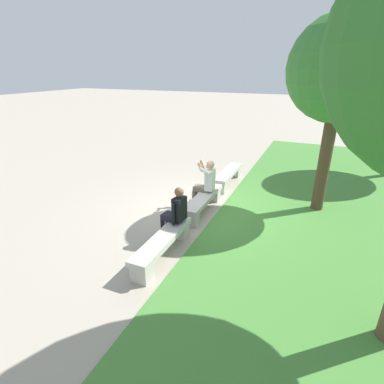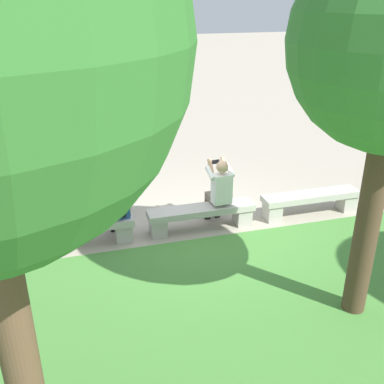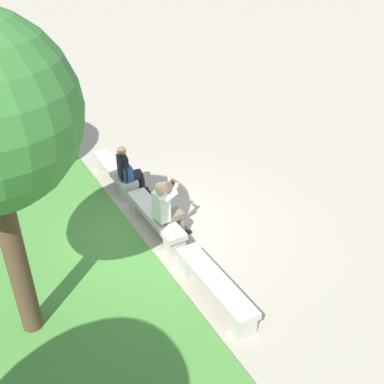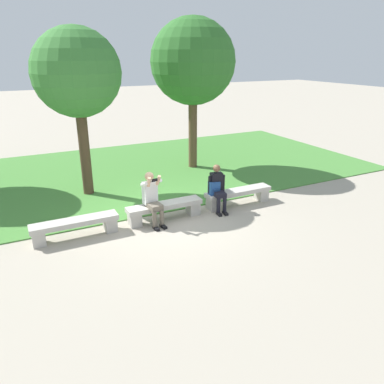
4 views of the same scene
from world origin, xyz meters
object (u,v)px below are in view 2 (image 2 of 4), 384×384
person_photographer (219,189)px  backpack (121,208)px  bench_mid (76,231)px  person_distant (116,205)px  bench_near (201,214)px  bench_main (311,200)px

person_photographer → backpack: size_ratio=3.08×
bench_mid → backpack: 0.86m
bench_mid → person_distant: 0.81m
bench_mid → person_photographer: person_photographer is taller
bench_near → person_distant: size_ratio=1.57×
bench_main → bench_near: bearing=0.0°
bench_main → person_photographer: size_ratio=1.50×
backpack → bench_main: bearing=179.8°
bench_mid → bench_main: bearing=180.0°
bench_main → backpack: (3.69, -0.01, 0.32)m
bench_main → bench_mid: (4.48, 0.00, 0.00)m
bench_main → person_distant: (3.76, -0.07, 0.37)m
person_photographer → person_distant: (1.88, 0.01, -0.06)m
bench_main → bench_near: (2.24, 0.00, 0.00)m
person_distant → backpack: person_distant is taller
bench_mid → backpack: bearing=-179.0°
bench_main → person_photographer: person_photographer is taller
bench_near → backpack: backpack is taller
bench_mid → person_photographer: bearing=-178.3°
backpack → person_photographer: bearing=-178.0°
bench_main → person_photographer: bearing=-2.4°
bench_mid → person_distant: person_distant is taller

